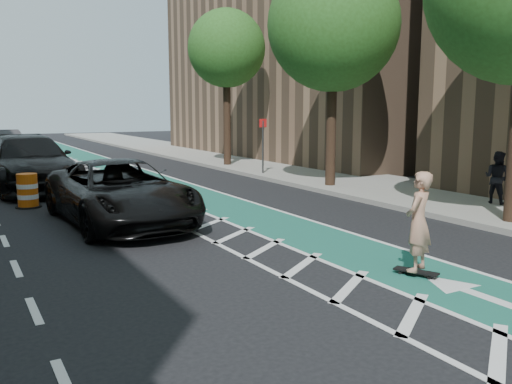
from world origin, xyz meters
TOP-DOWN VIEW (x-y plane):
  - ground at (0.00, 0.00)m, footprint 120.00×120.00m
  - bike_lane at (3.00, 10.00)m, footprint 2.00×90.00m
  - buffer_strip at (1.50, 10.00)m, footprint 1.40×90.00m
  - sidewalk_right at (9.50, 10.00)m, footprint 5.00×90.00m
  - curb_right at (7.05, 10.00)m, footprint 0.12×90.00m
  - building_right_far at (17.50, 20.00)m, footprint 14.00×22.00m
  - tree_r_c at (7.90, 8.00)m, footprint 4.20×4.20m
  - tree_r_d at (7.90, 16.00)m, footprint 4.20×4.20m
  - sign_post at (7.60, 12.00)m, footprint 0.35×0.08m
  - skateboard at (2.87, -1.52)m, footprint 0.52×0.79m
  - skateboarder at (2.87, -1.52)m, footprint 0.75×0.65m
  - suv_near at (-0.43, 5.41)m, footprint 2.95×5.95m
  - suv_far at (-1.69, 12.94)m, footprint 3.19×6.89m
  - car_grey at (-1.43, 26.32)m, footprint 2.34×5.31m
  - pedestrian at (9.79, 2.10)m, footprint 0.69×0.82m
  - barrel_a at (-2.20, 9.00)m, footprint 0.74×0.74m

SIDE VIEW (x-z plane):
  - ground at x=0.00m, z-range 0.00..0.00m
  - buffer_strip at x=1.50m, z-range 0.00..0.01m
  - bike_lane at x=3.00m, z-range 0.00..0.01m
  - sidewalk_right at x=9.50m, z-range 0.00..0.15m
  - curb_right at x=7.05m, z-range 0.00..0.16m
  - skateboard at x=2.87m, z-range 0.03..0.14m
  - barrel_a at x=-2.20m, z-range -0.03..0.98m
  - suv_near at x=-0.43m, z-range 0.00..1.62m
  - car_grey at x=-1.43m, z-range 0.00..1.70m
  - pedestrian at x=9.79m, z-range 0.15..1.69m
  - suv_far at x=-1.69m, z-range 0.00..1.95m
  - skateboarder at x=2.87m, z-range 0.10..1.85m
  - sign_post at x=7.60m, z-range 0.11..2.59m
  - tree_r_c at x=7.90m, z-range 1.82..9.72m
  - tree_r_d at x=7.90m, z-range 1.82..9.72m
  - building_right_far at x=17.50m, z-range 0.00..19.00m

